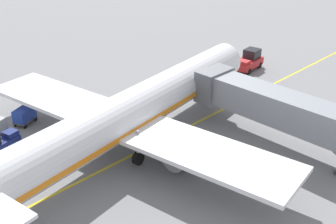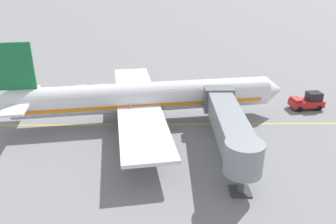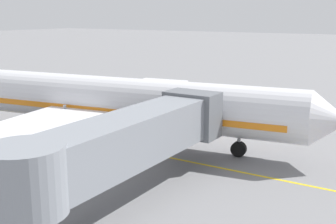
% 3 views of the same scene
% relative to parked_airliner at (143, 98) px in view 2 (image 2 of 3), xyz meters
% --- Properties ---
extents(ground_plane, '(400.00, 400.00, 0.00)m').
position_rel_parked_airliner_xyz_m(ground_plane, '(1.16, -0.77, -3.19)').
color(ground_plane, slate).
extents(gate_lead_in_line, '(0.24, 80.00, 0.01)m').
position_rel_parked_airliner_xyz_m(gate_lead_in_line, '(1.16, -0.77, -3.18)').
color(gate_lead_in_line, gold).
rests_on(gate_lead_in_line, ground).
extents(parked_airliner, '(30.44, 37.29, 10.63)m').
position_rel_parked_airliner_xyz_m(parked_airliner, '(0.00, 0.00, 0.00)').
color(parked_airliner, silver).
rests_on(parked_airliner, ground).
extents(jet_bridge, '(16.46, 3.50, 4.98)m').
position_rel_parked_airliner_xyz_m(jet_bridge, '(8.67, 9.28, 0.27)').
color(jet_bridge, gray).
rests_on(jet_bridge, ground).
extents(pushback_tractor, '(2.69, 4.62, 2.40)m').
position_rel_parked_airliner_xyz_m(pushback_tractor, '(-3.83, 22.77, -2.09)').
color(pushback_tractor, '#B21E1E').
rests_on(pushback_tractor, ground).
extents(baggage_tug_lead, '(1.82, 2.72, 1.62)m').
position_rel_parked_airliner_xyz_m(baggage_tug_lead, '(-7.27, -7.74, -2.47)').
color(baggage_tug_lead, navy).
rests_on(baggage_tug_lead, ground).
extents(baggage_cart_front, '(2.12, 2.91, 1.58)m').
position_rel_parked_airliner_xyz_m(baggage_cart_front, '(-10.31, -4.32, -2.24)').
color(baggage_cart_front, '#4C4C51').
rests_on(baggage_cart_front, ground).
extents(baggage_cart_second_in_train, '(2.12, 2.91, 1.58)m').
position_rel_parked_airliner_xyz_m(baggage_cart_second_in_train, '(-9.94, -7.50, -2.24)').
color(baggage_cart_second_in_train, '#4C4C51').
rests_on(baggage_cart_second_in_train, ground).
extents(baggage_cart_third_in_train, '(2.12, 2.91, 1.58)m').
position_rel_parked_airliner_xyz_m(baggage_cart_third_in_train, '(-9.54, -10.50, -2.24)').
color(baggage_cart_third_in_train, '#4C4C51').
rests_on(baggage_cart_third_in_train, ground).
extents(ground_crew_wing_walker, '(0.25, 0.73, 1.69)m').
position_rel_parked_airliner_xyz_m(ground_crew_wing_walker, '(-11.85, -1.46, -2.23)').
color(ground_crew_wing_walker, '#232328').
rests_on(ground_crew_wing_walker, ground).
extents(ground_crew_loader, '(0.67, 0.44, 1.69)m').
position_rel_parked_airliner_xyz_m(ground_crew_loader, '(-4.48, -3.03, -2.23)').
color(ground_crew_loader, '#232328').
rests_on(ground_crew_loader, ground).
extents(safety_cone_nose_left, '(0.36, 0.36, 0.59)m').
position_rel_parked_airliner_xyz_m(safety_cone_nose_left, '(-5.80, 7.90, -2.90)').
color(safety_cone_nose_left, black).
rests_on(safety_cone_nose_left, ground).
extents(safety_cone_nose_right, '(0.36, 0.36, 0.59)m').
position_rel_parked_airliner_xyz_m(safety_cone_nose_right, '(-7.21, 14.08, -2.90)').
color(safety_cone_nose_right, black).
rests_on(safety_cone_nose_right, ground).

